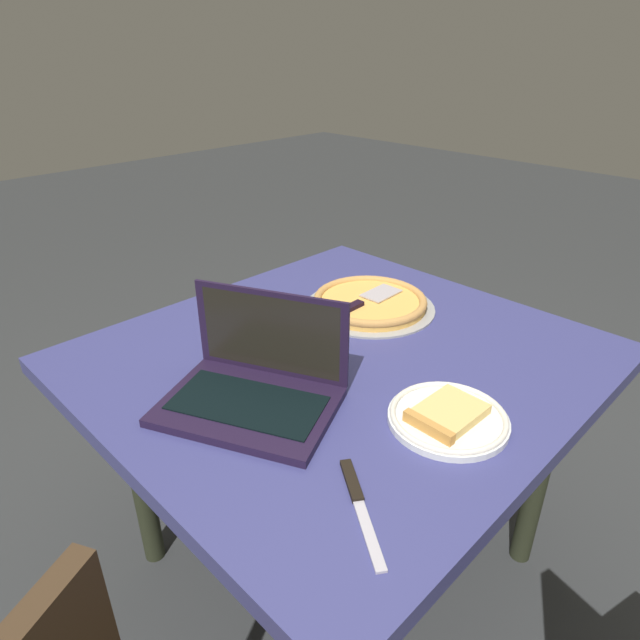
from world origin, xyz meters
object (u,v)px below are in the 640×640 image
laptop (255,384)px  table_knife (358,499)px  dining_table (341,379)px  pizza_plate (448,417)px  pizza_tray (370,302)px

laptop → table_knife: 0.35m
dining_table → pizza_plate: pizza_plate is taller
pizza_tray → table_knife: pizza_tray is taller
laptop → dining_table: bearing=1.6°
pizza_plate → pizza_tray: size_ratio=0.65×
laptop → pizza_plate: size_ratio=1.77×
dining_table → pizza_plate: 0.35m
dining_table → laptop: size_ratio=2.68×
dining_table → laptop: laptop is taller
table_knife → dining_table: bearing=46.2°
laptop → pizza_plate: laptop is taller
dining_table → pizza_plate: (-0.05, -0.34, 0.09)m
table_knife → pizza_plate: bearing=2.5°
dining_table → pizza_tray: size_ratio=3.10×
pizza_plate → dining_table: bearing=81.3°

